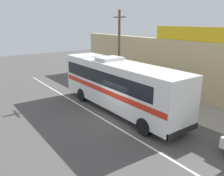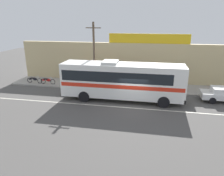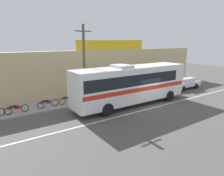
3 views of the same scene
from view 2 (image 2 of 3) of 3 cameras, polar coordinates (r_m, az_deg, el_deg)
ground_plane at (r=19.11m, az=5.82°, el=-4.58°), size 70.00×70.00×0.00m
sidewalk_slab at (r=23.95m, az=6.96°, el=0.33°), size 30.00×3.60×0.14m
storefront_facade at (r=25.45m, az=7.52°, el=6.80°), size 30.00×0.70×4.80m
storefront_billboard at (r=25.01m, az=10.10°, el=13.31°), size 9.36×0.12×1.10m
road_center_stripe at (r=18.37m, az=5.59°, el=-5.52°), size 30.00×0.14×0.01m
intercity_bus at (r=19.53m, az=2.56°, el=2.43°), size 11.44×2.64×3.78m
utility_pole at (r=22.35m, az=-4.98°, el=9.00°), size 1.60×0.22×7.09m
motorcycle_purple at (r=26.59m, az=-20.68°, el=2.20°), size 1.95×0.56×0.94m
motorcycle_orange at (r=25.65m, az=-17.37°, el=1.98°), size 1.85×0.56×0.94m
motorcycle_green at (r=24.66m, az=-12.03°, el=1.79°), size 1.87×0.56×0.94m
motorcycle_red at (r=24.01m, az=-7.87°, el=1.58°), size 1.82×0.56×0.94m
pedestrian_by_curb at (r=23.39m, az=19.65°, el=1.64°), size 0.30×0.48×1.69m
pedestrian_near_shop at (r=23.54m, az=4.47°, el=2.65°), size 0.30×0.48×1.62m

